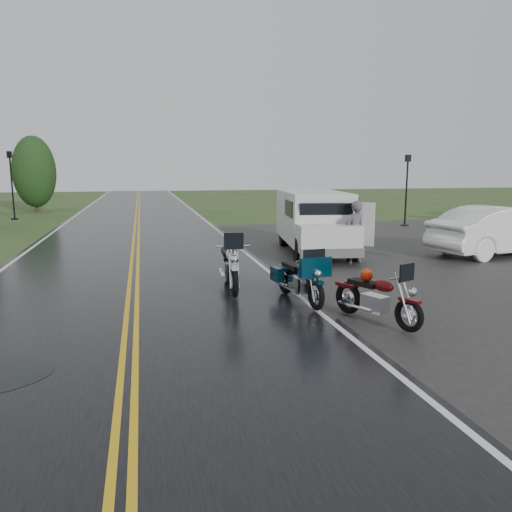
{
  "coord_description": "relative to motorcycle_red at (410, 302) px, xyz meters",
  "views": [
    {
      "loc": [
        0.29,
        -8.97,
        2.98
      ],
      "look_at": [
        2.8,
        2.0,
        1.0
      ],
      "focal_mm": 35.0,
      "sensor_mm": 36.0,
      "label": 1
    }
  ],
  "objects": [
    {
      "name": "ground",
      "position": [
        -4.9,
        1.15,
        -0.62
      ],
      "size": [
        120.0,
        120.0,
        0.0
      ],
      "primitive_type": "plane",
      "color": "#2D471E",
      "rests_on": "ground"
    },
    {
      "name": "sedan_white",
      "position": [
        7.34,
        6.86,
        0.23
      ],
      "size": [
        5.33,
        2.6,
        1.68
      ],
      "primitive_type": "imported",
      "rotation": [
        0.0,
        0.0,
        1.74
      ],
      "color": "white",
      "rests_on": "ground"
    },
    {
      "name": "van_white",
      "position": [
        0.21,
        7.14,
        0.5
      ],
      "size": [
        2.87,
        5.89,
        2.22
      ],
      "primitive_type": null,
      "rotation": [
        0.0,
        0.0,
        -0.14
      ],
      "color": "silver",
      "rests_on": "ground"
    },
    {
      "name": "motorcycle_red",
      "position": [
        0.0,
        0.0,
        0.0
      ],
      "size": [
        1.49,
        2.22,
        1.23
      ],
      "primitive_type": null,
      "rotation": [
        0.0,
        0.0,
        0.39
      ],
      "color": "#4F0909",
      "rests_on": "ground"
    },
    {
      "name": "lamp_post_far_left",
      "position": [
        -11.97,
        24.01,
        1.39
      ],
      "size": [
        0.34,
        0.34,
        4.01
      ],
      "primitive_type": null,
      "color": "black",
      "rests_on": "ground"
    },
    {
      "name": "road",
      "position": [
        -4.9,
        11.15,
        -0.6
      ],
      "size": [
        8.0,
        100.0,
        0.04
      ],
      "primitive_type": "cube",
      "color": "black",
      "rests_on": "ground"
    },
    {
      "name": "parking_pad",
      "position": [
        6.1,
        6.15,
        -0.6
      ],
      "size": [
        14.0,
        24.0,
        0.03
      ],
      "primitive_type": "cube",
      "color": "black",
      "rests_on": "ground"
    },
    {
      "name": "person_at_van",
      "position": [
        1.83,
        6.53,
        0.37
      ],
      "size": [
        0.83,
        0.68,
        1.97
      ],
      "primitive_type": "imported",
      "rotation": [
        0.0,
        0.0,
        3.47
      ],
      "color": "#4F4E53",
      "rests_on": "ground"
    },
    {
      "name": "lamp_post_far_right",
      "position": [
        8.75,
        15.73,
        1.24
      ],
      "size": [
        0.32,
        0.32,
        3.72
      ],
      "primitive_type": null,
      "color": "black",
      "rests_on": "ground"
    },
    {
      "name": "tree_left_far",
      "position": [
        -11.76,
        29.58,
        1.61
      ],
      "size": [
        2.89,
        2.89,
        4.45
      ],
      "primitive_type": null,
      "color": "#1E3D19",
      "rests_on": "ground"
    },
    {
      "name": "motorcycle_silver",
      "position": [
        -2.62,
        3.11,
        0.12
      ],
      "size": [
        1.09,
        2.54,
        1.46
      ],
      "primitive_type": null,
      "rotation": [
        0.0,
        0.0,
        -0.08
      ],
      "color": "#B6BABF",
      "rests_on": "ground"
    },
    {
      "name": "motorcycle_teal",
      "position": [
        -1.16,
        1.71,
        0.03
      ],
      "size": [
        1.07,
        2.26,
        1.29
      ],
      "primitive_type": null,
      "rotation": [
        0.0,
        0.0,
        0.13
      ],
      "color": "#042434",
      "rests_on": "ground"
    }
  ]
}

